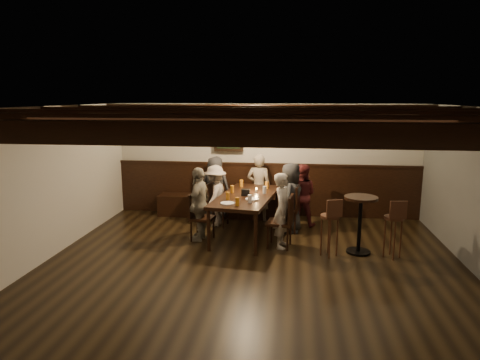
# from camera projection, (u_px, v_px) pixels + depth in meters

# --- Properties ---
(room) EXTENTS (7.00, 7.00, 7.00)m
(room) POSITION_uv_depth(u_px,v_px,m) (246.00, 176.00, 8.01)
(room) COLOR black
(room) RESTS_ON ground
(dining_table) EXTENTS (1.20, 2.16, 0.77)m
(dining_table) POSITION_uv_depth(u_px,v_px,m) (246.00, 198.00, 7.84)
(dining_table) COLOR black
(dining_table) RESTS_ON floor
(chair_left_near) EXTENTS (0.44, 0.44, 0.86)m
(chair_left_near) POSITION_uv_depth(u_px,v_px,m) (217.00, 213.00, 8.54)
(chair_left_near) COLOR black
(chair_left_near) RESTS_ON floor
(chair_left_far) EXTENTS (0.44, 0.44, 0.85)m
(chair_left_far) POSITION_uv_depth(u_px,v_px,m) (201.00, 226.00, 7.69)
(chair_left_far) COLOR black
(chair_left_far) RESTS_ON floor
(chair_right_near) EXTENTS (0.46, 0.46, 0.90)m
(chair_right_near) POSITION_uv_depth(u_px,v_px,m) (288.00, 217.00, 8.17)
(chair_right_near) COLOR black
(chair_right_near) RESTS_ON floor
(chair_right_far) EXTENTS (0.47, 0.47, 0.91)m
(chair_right_far) POSITION_uv_depth(u_px,v_px,m) (280.00, 231.00, 7.32)
(chair_right_far) COLOR black
(chair_right_far) RESTS_ON floor
(person_bench_left) EXTENTS (0.70, 0.51, 1.33)m
(person_bench_left) POSITION_uv_depth(u_px,v_px,m) (215.00, 188.00, 8.93)
(person_bench_left) COLOR #2A292C
(person_bench_left) RESTS_ON floor
(person_bench_centre) EXTENTS (0.55, 0.40, 1.39)m
(person_bench_centre) POSITION_uv_depth(u_px,v_px,m) (259.00, 187.00, 8.84)
(person_bench_centre) COLOR gray
(person_bench_centre) RESTS_ON floor
(person_bench_right) EXTENTS (0.66, 0.55, 1.24)m
(person_bench_right) POSITION_uv_depth(u_px,v_px,m) (301.00, 195.00, 8.48)
(person_bench_right) COLOR maroon
(person_bench_right) RESTS_ON floor
(person_left_near) EXTENTS (0.56, 0.84, 1.22)m
(person_left_near) POSITION_uv_depth(u_px,v_px,m) (215.00, 196.00, 8.48)
(person_left_near) COLOR #9E9086
(person_left_near) RESTS_ON floor
(person_left_far) EXTENTS (0.43, 0.82, 1.33)m
(person_left_far) POSITION_uv_depth(u_px,v_px,m) (199.00, 204.00, 7.62)
(person_left_far) COLOR gray
(person_left_far) RESTS_ON floor
(person_right_near) EXTENTS (0.51, 0.70, 1.33)m
(person_right_near) POSITION_uv_depth(u_px,v_px,m) (291.00, 198.00, 8.09)
(person_right_near) COLOR #272829
(person_right_near) RESTS_ON floor
(person_right_far) EXTENTS (0.37, 0.51, 1.29)m
(person_right_far) POSITION_uv_depth(u_px,v_px,m) (283.00, 211.00, 7.24)
(person_right_far) COLOR #B0A695
(person_right_far) RESTS_ON floor
(pint_a) EXTENTS (0.07, 0.07, 0.14)m
(pint_a) POSITION_uv_depth(u_px,v_px,m) (241.00, 183.00, 8.55)
(pint_a) COLOR #BF7219
(pint_a) RESTS_ON dining_table
(pint_b) EXTENTS (0.07, 0.07, 0.14)m
(pint_b) POSITION_uv_depth(u_px,v_px,m) (267.00, 185.00, 8.37)
(pint_b) COLOR #BF7219
(pint_b) RESTS_ON dining_table
(pint_c) EXTENTS (0.07, 0.07, 0.14)m
(pint_c) POSITION_uv_depth(u_px,v_px,m) (232.00, 189.00, 7.99)
(pint_c) COLOR #BF7219
(pint_c) RESTS_ON dining_table
(pint_d) EXTENTS (0.07, 0.07, 0.14)m
(pint_d) POSITION_uv_depth(u_px,v_px,m) (265.00, 190.00, 7.93)
(pint_d) COLOR silver
(pint_d) RESTS_ON dining_table
(pint_e) EXTENTS (0.07, 0.07, 0.14)m
(pint_e) POSITION_uv_depth(u_px,v_px,m) (228.00, 196.00, 7.45)
(pint_e) COLOR #BF7219
(pint_e) RESTS_ON dining_table
(pint_f) EXTENTS (0.07, 0.07, 0.14)m
(pint_f) POSITION_uv_depth(u_px,v_px,m) (250.00, 199.00, 7.25)
(pint_f) COLOR silver
(pint_f) RESTS_ON dining_table
(pint_g) EXTENTS (0.07, 0.07, 0.14)m
(pint_g) POSITION_uv_depth(u_px,v_px,m) (237.00, 202.00, 7.05)
(pint_g) COLOR #BF7219
(pint_g) RESTS_ON dining_table
(plate_near) EXTENTS (0.24, 0.24, 0.01)m
(plate_near) POSITION_uv_depth(u_px,v_px,m) (228.00, 203.00, 7.21)
(plate_near) COLOR white
(plate_near) RESTS_ON dining_table
(plate_far) EXTENTS (0.24, 0.24, 0.01)m
(plate_far) POSITION_uv_depth(u_px,v_px,m) (252.00, 199.00, 7.50)
(plate_far) COLOR white
(plate_far) RESTS_ON dining_table
(condiment_caddy) EXTENTS (0.15, 0.10, 0.12)m
(condiment_caddy) POSITION_uv_depth(u_px,v_px,m) (246.00, 192.00, 7.77)
(condiment_caddy) COLOR black
(condiment_caddy) RESTS_ON dining_table
(candle) EXTENTS (0.05, 0.05, 0.05)m
(candle) POSITION_uv_depth(u_px,v_px,m) (256.00, 191.00, 8.08)
(candle) COLOR beige
(candle) RESTS_ON dining_table
(high_top_table) EXTENTS (0.54, 0.54, 0.96)m
(high_top_table) POSITION_uv_depth(u_px,v_px,m) (360.00, 216.00, 6.97)
(high_top_table) COLOR black
(high_top_table) RESTS_ON floor
(bar_stool_left) EXTENTS (0.34, 0.35, 0.97)m
(bar_stool_left) POSITION_uv_depth(u_px,v_px,m) (329.00, 235.00, 6.88)
(bar_stool_left) COLOR #3C1F13
(bar_stool_left) RESTS_ON floor
(bar_stool_right) EXTENTS (0.31, 0.33, 0.97)m
(bar_stool_right) POSITION_uv_depth(u_px,v_px,m) (393.00, 236.00, 6.80)
(bar_stool_right) COLOR #3C1F13
(bar_stool_right) RESTS_ON floor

